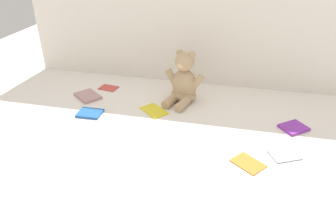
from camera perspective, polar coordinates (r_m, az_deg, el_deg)
The scene contains 10 objects.
ground_plane at distance 1.44m, azimuth 0.75°, elevation -1.58°, with size 3.20×3.20×0.00m, color silver.
backdrop_drape at distance 1.72m, azimuth 4.24°, elevation 16.70°, with size 1.81×0.03×0.73m, color white.
teddy_bear at distance 1.58m, azimuth 2.80°, elevation 5.19°, with size 0.21×0.21×0.26m.
book_case_0 at distance 1.77m, azimuth -10.50°, elevation 4.30°, with size 0.07×0.10×0.01m, color #C33E3A.
book_case_1 at distance 1.51m, azimuth -2.49°, elevation 0.32°, with size 0.08×0.13×0.01m, color yellow.
book_case_2 at distance 1.30m, azimuth 19.98°, elevation -7.11°, with size 0.08×0.11×0.01m, color #8D97AA.
book_case_3 at distance 1.53m, azimuth -13.70°, elevation -0.21°, with size 0.09×0.11×0.01m, color #1F5BA9.
book_case_4 at distance 1.22m, azimuth 14.03°, elevation -8.76°, with size 0.08×0.11×0.01m, color orange.
book_case_5 at distance 1.69m, azimuth -14.04°, elevation 2.76°, with size 0.10×0.13×0.01m, color tan.
book_case_6 at distance 1.48m, azimuth 21.42°, elevation -2.59°, with size 0.09×0.11×0.01m, color purple.
Camera 1 is at (0.26, -1.21, 0.73)m, focal length 34.33 mm.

